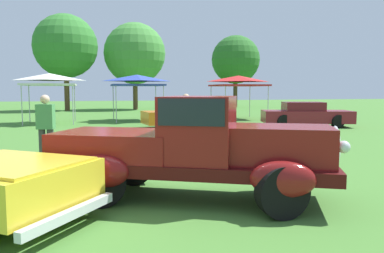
{
  "coord_description": "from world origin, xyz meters",
  "views": [
    {
      "loc": [
        -1.13,
        -6.3,
        1.8
      ],
      "look_at": [
        0.99,
        1.61,
        1.02
      ],
      "focal_mm": 35.58,
      "sensor_mm": 36.0,
      "label": 1
    }
  ],
  "objects_px": {
    "canopy_tent_center_field": "(137,80)",
    "spectator_between_cars": "(186,118)",
    "show_car_orange": "(183,115)",
    "spectator_by_row": "(46,127)",
    "feature_pickup_truck": "(194,147)",
    "show_car_burgundy": "(306,115)",
    "canopy_tent_left_field": "(49,79)",
    "canopy_tent_right_field": "(239,80)"
  },
  "relations": [
    {
      "from": "spectator_by_row",
      "to": "canopy_tent_center_field",
      "type": "height_order",
      "value": "canopy_tent_center_field"
    },
    {
      "from": "feature_pickup_truck",
      "to": "canopy_tent_right_field",
      "type": "distance_m",
      "value": 17.93
    },
    {
      "from": "canopy_tent_right_field",
      "to": "canopy_tent_left_field",
      "type": "bearing_deg",
      "value": -178.12
    },
    {
      "from": "feature_pickup_truck",
      "to": "canopy_tent_left_field",
      "type": "distance_m",
      "value": 16.44
    },
    {
      "from": "spectator_by_row",
      "to": "canopy_tent_left_field",
      "type": "bearing_deg",
      "value": 94.96
    },
    {
      "from": "spectator_between_cars",
      "to": "canopy_tent_center_field",
      "type": "bearing_deg",
      "value": 91.11
    },
    {
      "from": "spectator_between_cars",
      "to": "show_car_orange",
      "type": "bearing_deg",
      "value": 77.39
    },
    {
      "from": "spectator_by_row",
      "to": "canopy_tent_right_field",
      "type": "xyz_separation_m",
      "value": [
        10.01,
        12.47,
        1.51
      ]
    },
    {
      "from": "show_car_orange",
      "to": "show_car_burgundy",
      "type": "bearing_deg",
      "value": -11.88
    },
    {
      "from": "show_car_burgundy",
      "to": "canopy_tent_left_field",
      "type": "bearing_deg",
      "value": 156.99
    },
    {
      "from": "canopy_tent_center_field",
      "to": "spectator_between_cars",
      "type": "bearing_deg",
      "value": -88.89
    },
    {
      "from": "canopy_tent_center_field",
      "to": "show_car_orange",
      "type": "bearing_deg",
      "value": -70.72
    },
    {
      "from": "spectator_between_cars",
      "to": "canopy_tent_left_field",
      "type": "distance_m",
      "value": 11.59
    },
    {
      "from": "show_car_orange",
      "to": "spectator_between_cars",
      "type": "relative_size",
      "value": 2.35
    },
    {
      "from": "canopy_tent_left_field",
      "to": "canopy_tent_right_field",
      "type": "bearing_deg",
      "value": 1.88
    },
    {
      "from": "feature_pickup_truck",
      "to": "spectator_between_cars",
      "type": "height_order",
      "value": "feature_pickup_truck"
    },
    {
      "from": "feature_pickup_truck",
      "to": "canopy_tent_left_field",
      "type": "relative_size",
      "value": 1.73
    },
    {
      "from": "canopy_tent_center_field",
      "to": "canopy_tent_right_field",
      "type": "xyz_separation_m",
      "value": [
        6.27,
        -0.29,
        0.0
      ]
    },
    {
      "from": "spectator_between_cars",
      "to": "canopy_tent_right_field",
      "type": "bearing_deg",
      "value": 60.48
    },
    {
      "from": "feature_pickup_truck",
      "to": "show_car_orange",
      "type": "xyz_separation_m",
      "value": [
        2.68,
        11.93,
        -0.27
      ]
    },
    {
      "from": "show_car_burgundy",
      "to": "canopy_tent_left_field",
      "type": "height_order",
      "value": "canopy_tent_left_field"
    },
    {
      "from": "feature_pickup_truck",
      "to": "show_car_orange",
      "type": "height_order",
      "value": "feature_pickup_truck"
    },
    {
      "from": "show_car_orange",
      "to": "canopy_tent_right_field",
      "type": "xyz_separation_m",
      "value": [
        4.64,
        4.37,
        1.82
      ]
    },
    {
      "from": "feature_pickup_truck",
      "to": "canopy_tent_right_field",
      "type": "height_order",
      "value": "canopy_tent_right_field"
    },
    {
      "from": "canopy_tent_left_field",
      "to": "show_car_orange",
      "type": "bearing_deg",
      "value": -31.94
    },
    {
      "from": "spectator_by_row",
      "to": "canopy_tent_left_field",
      "type": "relative_size",
      "value": 0.62
    },
    {
      "from": "show_car_burgundy",
      "to": "canopy_tent_right_field",
      "type": "xyz_separation_m",
      "value": [
        -1.31,
        5.62,
        1.82
      ]
    },
    {
      "from": "spectator_by_row",
      "to": "canopy_tent_center_field",
      "type": "bearing_deg",
      "value": 73.65
    },
    {
      "from": "spectator_between_cars",
      "to": "canopy_tent_center_field",
      "type": "xyz_separation_m",
      "value": [
        -0.21,
        10.99,
        1.51
      ]
    },
    {
      "from": "show_car_orange",
      "to": "show_car_burgundy",
      "type": "height_order",
      "value": "same"
    },
    {
      "from": "spectator_between_cars",
      "to": "spectator_by_row",
      "type": "relative_size",
      "value": 1.0
    },
    {
      "from": "show_car_burgundy",
      "to": "spectator_by_row",
      "type": "bearing_deg",
      "value": -148.82
    },
    {
      "from": "spectator_between_cars",
      "to": "canopy_tent_right_field",
      "type": "xyz_separation_m",
      "value": [
        6.06,
        10.7,
        1.51
      ]
    },
    {
      "from": "feature_pickup_truck",
      "to": "canopy_tent_left_field",
      "type": "height_order",
      "value": "canopy_tent_left_field"
    },
    {
      "from": "canopy_tent_left_field",
      "to": "spectator_between_cars",
      "type": "bearing_deg",
      "value": -64.16
    },
    {
      "from": "spectator_between_cars",
      "to": "canopy_tent_left_field",
      "type": "height_order",
      "value": "canopy_tent_left_field"
    },
    {
      "from": "feature_pickup_truck",
      "to": "canopy_tent_center_field",
      "type": "height_order",
      "value": "canopy_tent_center_field"
    },
    {
      "from": "canopy_tent_center_field",
      "to": "spectator_by_row",
      "type": "bearing_deg",
      "value": -106.35
    },
    {
      "from": "show_car_burgundy",
      "to": "spectator_by_row",
      "type": "relative_size",
      "value": 2.7
    },
    {
      "from": "canopy_tent_left_field",
      "to": "canopy_tent_center_field",
      "type": "relative_size",
      "value": 0.93
    },
    {
      "from": "show_car_burgundy",
      "to": "canopy_tent_left_field",
      "type": "xyz_separation_m",
      "value": [
        -12.37,
        5.26,
        1.82
      ]
    },
    {
      "from": "canopy_tent_left_field",
      "to": "canopy_tent_right_field",
      "type": "relative_size",
      "value": 0.9
    }
  ]
}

